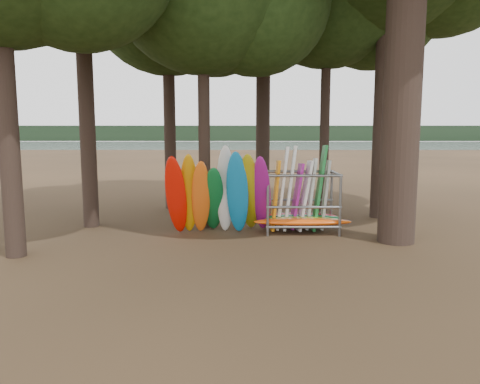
{
  "coord_description": "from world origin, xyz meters",
  "views": [
    {
      "loc": [
        -0.37,
        -13.55,
        3.48
      ],
      "look_at": [
        -0.42,
        1.5,
        1.4
      ],
      "focal_mm": 35.0,
      "sensor_mm": 36.0,
      "label": 1
    }
  ],
  "objects": [
    {
      "name": "storage_rack",
      "position": [
        1.62,
        1.96,
        0.95
      ],
      "size": [
        3.22,
        1.52,
        2.92
      ],
      "color": "slate",
      "rests_on": "ground"
    },
    {
      "name": "lake",
      "position": [
        0.0,
        60.0,
        0.0
      ],
      "size": [
        160.0,
        160.0,
        0.0
      ],
      "primitive_type": "plane",
      "color": "gray",
      "rests_on": "ground"
    },
    {
      "name": "kayak_row",
      "position": [
        -1.02,
        1.45,
        1.32
      ],
      "size": [
        3.54,
        2.19,
        3.09
      ],
      "color": "red",
      "rests_on": "ground"
    },
    {
      "name": "far_shore",
      "position": [
        0.0,
        110.0,
        2.0
      ],
      "size": [
        160.0,
        4.0,
        4.0
      ],
      "primitive_type": "cube",
      "color": "black",
      "rests_on": "ground"
    },
    {
      "name": "ground",
      "position": [
        0.0,
        0.0,
        0.0
      ],
      "size": [
        120.0,
        120.0,
        0.0
      ],
      "primitive_type": "plane",
      "color": "#47331E",
      "rests_on": "ground"
    }
  ]
}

